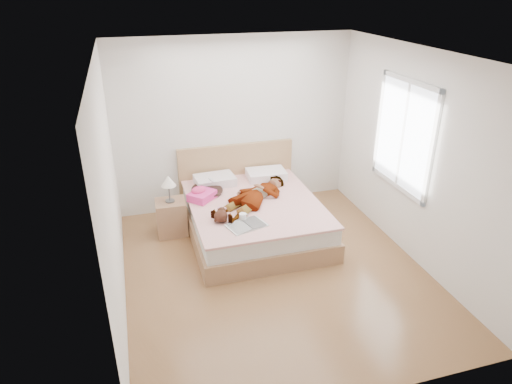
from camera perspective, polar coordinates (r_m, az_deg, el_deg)
The scene contains 11 objects.
ground at distance 5.75m, azimuth 2.39°, elevation -9.83°, with size 4.00×4.00×0.00m, color #55331A.
woman at distance 6.26m, azimuth -0.27°, elevation -0.21°, with size 0.55×1.48×0.20m, color white.
hair at distance 6.57m, azimuth -6.13°, elevation 0.33°, with size 0.44×0.54×0.08m, color black.
phone at distance 6.47m, azimuth -5.51°, elevation 1.48°, with size 0.05×0.10×0.01m, color silver.
room_shell at distance 6.06m, azimuth 17.98°, elevation 6.72°, with size 4.00×4.00×4.00m.
bed at distance 6.45m, azimuth -0.46°, elevation -2.74°, with size 1.80×2.08×1.00m.
towel at distance 6.34m, azimuth -6.88°, elevation -0.30°, with size 0.45×0.44×0.18m.
magazine at distance 5.66m, azimuth -1.20°, elevation -4.16°, with size 0.54×0.43×0.03m.
coffee_mug at distance 5.76m, azimuth -1.63°, elevation -3.15°, with size 0.13×0.10×0.10m.
plush_toy at distance 5.76m, azimuth -4.40°, elevation -2.92°, with size 0.22×0.29×0.15m.
nightstand at distance 6.49m, azimuth -10.54°, elevation -2.82°, with size 0.42×0.38×0.89m.
Camera 1 is at (-1.54, -4.45, 3.30)m, focal length 32.00 mm.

